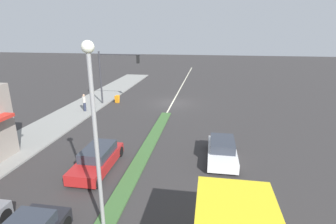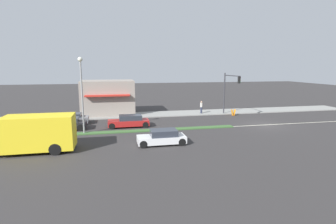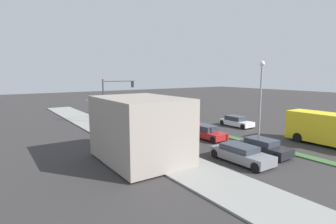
# 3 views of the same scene
# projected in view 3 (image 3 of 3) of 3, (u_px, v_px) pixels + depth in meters

# --- Properties ---
(ground_plane) EXTENTS (160.00, 160.00, 0.00)m
(ground_plane) POSITION_uv_depth(u_px,v_px,m) (243.00, 141.00, 25.04)
(ground_plane) COLOR #333030
(sidewalk_right) EXTENTS (4.00, 73.00, 0.12)m
(sidewalk_right) POSITION_uv_depth(u_px,v_px,m) (168.00, 159.00, 19.57)
(sidewalk_right) COLOR gray
(sidewalk_right) RESTS_ON ground
(lane_marking_center) EXTENTS (0.16, 60.00, 0.01)m
(lane_marking_center) POSITION_uv_depth(u_px,v_px,m) (148.00, 116.00, 39.70)
(lane_marking_center) COLOR beige
(lane_marking_center) RESTS_ON ground
(building_corner_store) EXTENTS (5.87, 7.08, 4.57)m
(building_corner_store) POSITION_uv_depth(u_px,v_px,m) (140.00, 129.00, 19.03)
(building_corner_store) COLOR gray
(building_corner_store) RESTS_ON sidewalk_right
(traffic_signal_main) EXTENTS (4.59, 0.34, 5.60)m
(traffic_signal_main) POSITION_uv_depth(u_px,v_px,m) (114.00, 93.00, 34.35)
(traffic_signal_main) COLOR #333338
(traffic_signal_main) RESTS_ON sidewalk_right
(street_lamp) EXTENTS (0.44, 0.44, 7.37)m
(street_lamp) POSITION_uv_depth(u_px,v_px,m) (261.00, 92.00, 22.94)
(street_lamp) COLOR gray
(street_lamp) RESTS_ON median_strip
(pedestrian) EXTENTS (0.34, 0.34, 1.71)m
(pedestrian) POSITION_uv_depth(u_px,v_px,m) (109.00, 119.00, 31.12)
(pedestrian) COLOR #282D42
(pedestrian) RESTS_ON sidewalk_right
(warning_aframe_sign) EXTENTS (0.45, 0.53, 0.84)m
(warning_aframe_sign) POSITION_uv_depth(u_px,v_px,m) (112.00, 118.00, 35.47)
(warning_aframe_sign) COLOR orange
(warning_aframe_sign) RESTS_ON ground
(delivery_truck) EXTENTS (2.44, 7.50, 2.87)m
(delivery_truck) POSITION_uv_depth(u_px,v_px,m) (329.00, 129.00, 23.27)
(delivery_truck) COLOR silver
(delivery_truck) RESTS_ON ground
(hatchback_red) EXTENTS (1.72, 4.43, 1.32)m
(hatchback_red) POSITION_uv_depth(u_px,v_px,m) (206.00, 132.00, 26.00)
(hatchback_red) COLOR #AD1E1E
(hatchback_red) RESTS_ON ground
(van_white) EXTENTS (1.75, 4.09, 1.27)m
(van_white) POSITION_uv_depth(u_px,v_px,m) (236.00, 121.00, 31.97)
(van_white) COLOR silver
(van_white) RESTS_ON ground
(suv_grey) EXTENTS (1.86, 4.57, 1.25)m
(suv_grey) POSITION_uv_depth(u_px,v_px,m) (241.00, 154.00, 18.91)
(suv_grey) COLOR slate
(suv_grey) RESTS_ON ground
(sedan_dark) EXTENTS (1.79, 4.16, 1.29)m
(sedan_dark) POSITION_uv_depth(u_px,v_px,m) (263.00, 147.00, 20.62)
(sedan_dark) COLOR black
(sedan_dark) RESTS_ON ground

